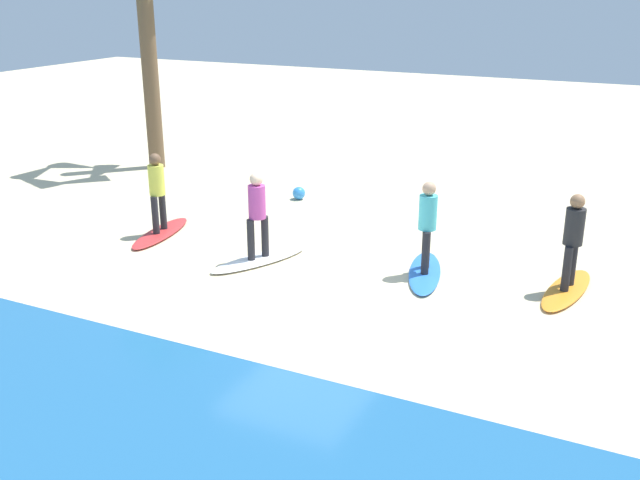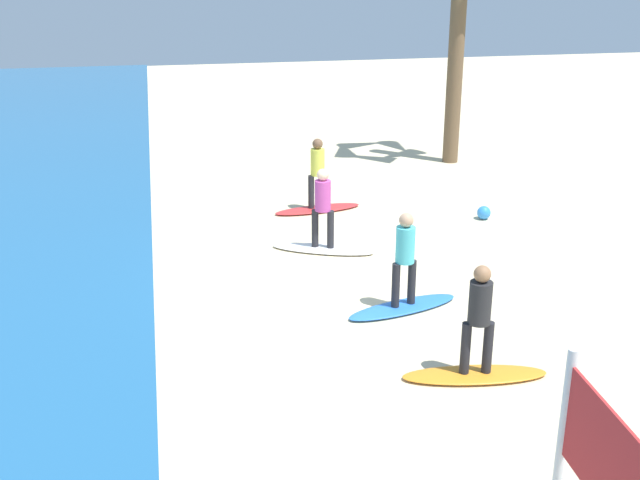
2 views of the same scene
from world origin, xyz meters
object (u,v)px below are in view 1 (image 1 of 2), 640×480
Objects in this scene: surfboard_red at (161,233)px; surfer_red at (157,187)px; surfboard_orange at (567,290)px; surfer_blue at (427,220)px; surfer_white at (257,209)px; surfer_orange at (573,235)px; surfboard_blue at (425,273)px; beach_ball at (299,193)px; surfboard_white at (259,260)px.

surfboard_red is 0.99m from surfer_red.
surfboard_red is (8.05, 0.63, 0.00)m from surfboard_orange.
surfboard_orange is 1.00× the size of surfboard_red.
surfer_blue is 1.00× the size of surfer_white.
surfer_orange reaches higher than surfboard_red.
surfboard_blue is 5.36m from beach_ball.
surfboard_white is 0.99m from surfer_white.
surfboard_red is at bearing -77.67° from surfboard_orange.
surfer_white is (0.00, 0.00, 0.99)m from surfboard_white.
surfboard_orange is 6.81× the size of beach_ball.
surfer_white reaches higher than surfboard_white.
surfer_blue is (0.00, 0.00, 0.99)m from surfboard_blue.
surfer_orange is 8.13m from surfboard_red.
surfer_blue is at bearing 7.45° from surfer_orange.
beach_ball is at bearing -37.49° from surfer_blue.
surfer_red is at bearing -77.67° from surfboard_orange.
surfboard_white is 1.00× the size of surfboard_red.
surfer_blue is at bearing -74.73° from surfboard_orange.
surfboard_white is 1.28× the size of surfer_white.
surfboard_red is (8.05, 0.63, -0.99)m from surfer_orange.
surfer_orange is at bearing -168.83° from surfer_white.
surfboard_blue is at bearing 7.45° from surfer_orange.
surfer_red is at bearing 94.99° from surfboard_red.
surfboard_white is (3.01, 0.76, 0.00)m from surfboard_blue.
surfer_red is at bearing 3.24° from surfer_blue.
surfboard_white is (3.01, 0.76, -0.99)m from surfer_blue.
surfer_white reaches higher than surfboard_red.
surfer_white is 5.32× the size of beach_ball.
surfer_blue is 5.73m from surfboard_red.
surfboard_white is at bearing 107.15° from beach_ball.
surfer_red is (2.62, -0.44, 0.99)m from surfboard_white.
surfer_orange is 5.32× the size of beach_ball.
surfboard_orange is 1.00× the size of surfboard_blue.
surfer_red is at bearing 68.92° from beach_ball.
surfboard_red is at bearing 68.92° from beach_ball.
surfer_blue is at bearing 128.31° from surfboard_white.
surfboard_orange is at bearing -90.00° from surfer_orange.
surfer_orange reaches higher than beach_ball.
surfboard_blue is 1.28× the size of surfer_white.
surfboard_red is (2.62, -0.44, -0.99)m from surfer_white.
surfer_red is (5.64, 0.32, 0.99)m from surfboard_blue.
surfboard_orange is at bearing 125.41° from surfboard_white.
surfboard_red is at bearing 14.04° from surfer_red.
surfer_blue and surfer_red have the same top height.
surfer_white is 4.30m from beach_ball.
surfboard_white is at bearing -91.44° from surfboard_blue.
surfer_red reaches higher than beach_ball.
surfboard_orange is 1.28× the size of surfer_white.
surfboard_orange is 0.99m from surfer_orange.
surfer_orange is at bearing -175.49° from surfer_red.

